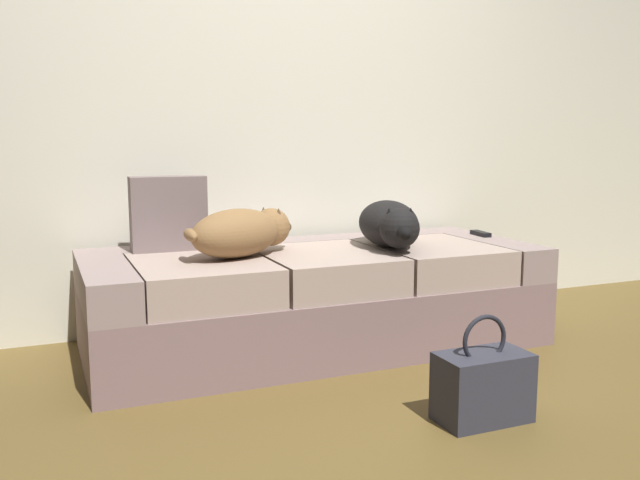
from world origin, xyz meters
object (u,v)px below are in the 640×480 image
(tv_remote, at_px, (481,234))
(handbag, at_px, (483,385))
(couch, at_px, (316,298))
(dog_tan, at_px, (242,232))
(dog_dark, at_px, (390,224))
(throw_pillow, at_px, (168,213))

(tv_remote, distance_m, handbag, 1.39)
(couch, xyz_separation_m, dog_tan, (-0.37, -0.05, 0.34))
(handbag, bearing_deg, dog_dark, 81.34)
(tv_remote, height_order, throw_pillow, throw_pillow)
(couch, height_order, handbag, couch)
(dog_dark, xyz_separation_m, tv_remote, (0.63, 0.16, -0.10))
(throw_pillow, bearing_deg, couch, -20.42)
(dog_tan, relative_size, dog_dark, 0.93)
(throw_pillow, xyz_separation_m, handbag, (0.83, -1.26, -0.51))
(couch, relative_size, dog_dark, 3.30)
(dog_dark, bearing_deg, throw_pillow, 161.69)
(dog_dark, bearing_deg, dog_tan, 177.05)
(throw_pillow, bearing_deg, handbag, -56.59)
(dog_tan, height_order, handbag, dog_tan)
(dog_dark, relative_size, throw_pillow, 1.86)
(dog_tan, distance_m, tv_remote, 1.35)
(handbag, bearing_deg, dog_tan, 120.16)
(couch, bearing_deg, handbag, -78.96)
(dog_tan, relative_size, handbag, 1.55)
(dog_tan, bearing_deg, couch, 7.89)
(couch, relative_size, handbag, 5.54)
(dog_tan, xyz_separation_m, throw_pillow, (-0.27, 0.29, 0.06))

